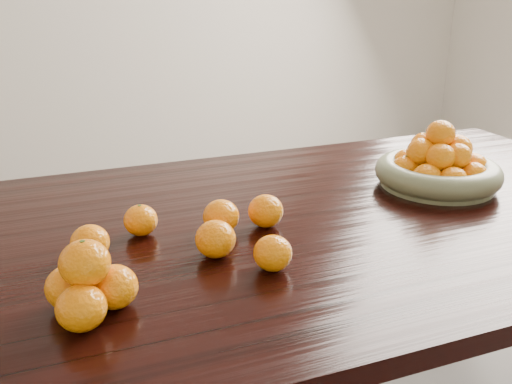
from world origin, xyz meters
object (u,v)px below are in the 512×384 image
object	(u,v)px
orange_pyramid	(88,286)
loose_orange_0	(141,220)
fruit_bowl	(438,167)
dining_table	(269,258)

from	to	relation	value
orange_pyramid	loose_orange_0	xyz separation A→B (m)	(0.13, 0.27, -0.02)
orange_pyramid	loose_orange_0	size ratio (longest dim) A/B	2.11
loose_orange_0	orange_pyramid	bearing A→B (deg)	-116.07
fruit_bowl	loose_orange_0	size ratio (longest dim) A/B	4.53
fruit_bowl	loose_orange_0	distance (m)	0.75
dining_table	fruit_bowl	bearing A→B (deg)	6.77
fruit_bowl	loose_orange_0	world-z (taller)	fruit_bowl
orange_pyramid	loose_orange_0	bearing A→B (deg)	63.93
dining_table	fruit_bowl	xyz separation A→B (m)	(0.48, 0.06, 0.14)
orange_pyramid	loose_orange_0	distance (m)	0.30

